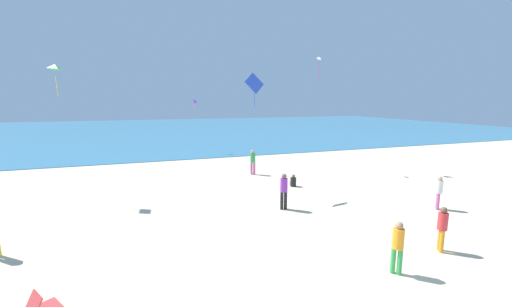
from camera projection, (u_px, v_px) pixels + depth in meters
name	position (u px, v px, depth m)	size (l,w,h in m)	color
ground_plane	(238.00, 189.00, 17.93)	(120.00, 120.00, 0.00)	beige
ocean_water	(176.00, 129.00, 55.19)	(120.00, 60.00, 0.05)	teal
beach_chair_near_camera	(41.00, 306.00, 7.34)	(0.86, 0.84, 0.58)	#D13D3D
person_0	(253.00, 160.00, 21.30)	(0.45, 0.45, 1.72)	#D8599E
person_1	(293.00, 182.00, 18.48)	(0.41, 0.62, 0.73)	black
person_2	(442.00, 226.00, 10.38)	(0.42, 0.42, 1.56)	orange
person_5	(284.00, 189.00, 14.44)	(0.34, 0.34, 1.71)	black
person_7	(439.00, 190.00, 14.46)	(0.44, 0.44, 1.58)	#D8599E
person_8	(398.00, 244.00, 9.01)	(0.45, 0.45, 1.61)	green
kite_blue	(254.00, 84.00, 15.96)	(1.17, 0.51, 1.79)	blue
kite_green	(55.00, 67.00, 15.07)	(0.77, 0.84, 1.55)	green
kite_white	(320.00, 59.00, 21.65)	(0.32, 0.40, 1.53)	white
kite_purple	(194.00, 101.00, 29.58)	(0.67, 0.57, 1.69)	purple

